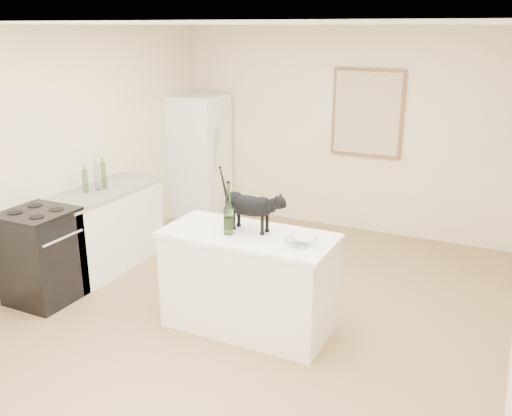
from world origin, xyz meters
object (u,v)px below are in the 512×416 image
object	(u,v)px
fridge	(199,156)
wine_bottle	(229,211)
glass_bowl	(301,242)
stove	(42,257)
black_cat	(249,208)

from	to	relation	value
fridge	wine_bottle	world-z (taller)	fridge
glass_bowl	stove	bearing A→B (deg)	-172.40
stove	glass_bowl	size ratio (longest dim) A/B	3.57
glass_bowl	black_cat	bearing A→B (deg)	166.16
fridge	black_cat	distance (m)	3.21
black_cat	wine_bottle	size ratio (longest dim) A/B	1.39
fridge	wine_bottle	distance (m)	3.26
stove	glass_bowl	bearing A→B (deg)	7.60
stove	fridge	bearing A→B (deg)	90.00
stove	glass_bowl	distance (m)	2.62
black_cat	fridge	bearing A→B (deg)	133.17
stove	fridge	world-z (taller)	fridge
stove	wine_bottle	bearing A→B (deg)	9.46
black_cat	wine_bottle	distance (m)	0.19
fridge	wine_bottle	size ratio (longest dim) A/B	4.15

